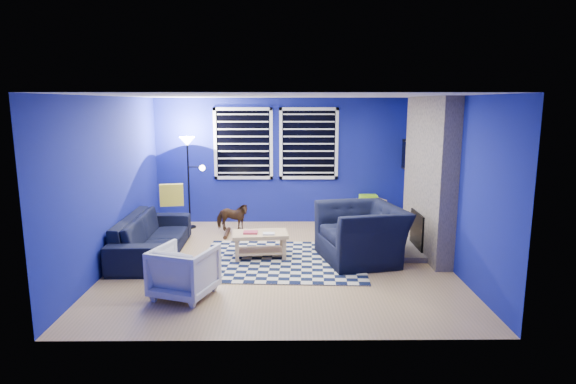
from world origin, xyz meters
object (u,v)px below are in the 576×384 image
object	(u,v)px
armchair_bent	(184,271)
armchair_big	(361,233)
floor_lamp	(189,154)
coffee_table	(260,239)
tv	(410,156)
rocking_horse	(232,217)
sofa	(152,236)
cabinet	(368,211)

from	to	relation	value
armchair_bent	armchair_big	bearing A→B (deg)	-130.85
floor_lamp	coffee_table	bearing A→B (deg)	-52.30
tv	rocking_horse	xyz separation A→B (m)	(-3.34, -0.51, -1.06)
sofa	armchair_bent	size ratio (longest dim) A/B	3.06
rocking_horse	coffee_table	world-z (taller)	rocking_horse
tv	floor_lamp	world-z (taller)	floor_lamp
coffee_table	floor_lamp	distance (m)	2.61
armchair_big	coffee_table	world-z (taller)	armchair_big
tv	armchair_bent	size ratio (longest dim) A/B	1.40
tv	floor_lamp	size ratio (longest dim) A/B	0.57
rocking_horse	cabinet	bearing A→B (deg)	-62.17
sofa	coffee_table	size ratio (longest dim) A/B	2.41
armchair_big	floor_lamp	xyz separation A→B (m)	(-3.00, 1.97, 1.02)
tv	sofa	size ratio (longest dim) A/B	0.46
sofa	coffee_table	world-z (taller)	sofa
armchair_bent	cabinet	distance (m)	4.62
sofa	rocking_horse	bearing A→B (deg)	-45.42
armchair_bent	sofa	bearing A→B (deg)	-43.58
coffee_table	cabinet	distance (m)	2.92
armchair_big	rocking_horse	bearing A→B (deg)	-136.82
cabinet	armchair_bent	bearing A→B (deg)	-152.64
sofa	armchair_bent	xyz separation A→B (m)	(0.85, -1.66, 0.01)
sofa	rocking_horse	xyz separation A→B (m)	(1.15, 1.17, 0.02)
coffee_table	floor_lamp	size ratio (longest dim) A/B	0.51
armchair_bent	cabinet	size ratio (longest dim) A/B	0.98
tv	coffee_table	world-z (taller)	tv
armchair_big	armchair_bent	world-z (taller)	armchair_big
rocking_horse	floor_lamp	size ratio (longest dim) A/B	0.36
rocking_horse	floor_lamp	bearing A→B (deg)	69.73
armchair_bent	coffee_table	world-z (taller)	armchair_bent
cabinet	floor_lamp	distance (m)	3.68
armchair_big	floor_lamp	bearing A→B (deg)	-136.35
cabinet	floor_lamp	size ratio (longest dim) A/B	0.41
tv	floor_lamp	distance (m)	4.20
armchair_bent	rocking_horse	bearing A→B (deg)	-76.64
armchair_big	coffee_table	size ratio (longest dim) A/B	1.44
rocking_horse	floor_lamp	xyz separation A→B (m)	(-0.86, 0.54, 1.11)
sofa	floor_lamp	world-z (taller)	floor_lamp
sofa	armchair_bent	world-z (taller)	armchair_bent
sofa	rocking_horse	world-z (taller)	sofa
armchair_bent	floor_lamp	xyz separation A→B (m)	(-0.56, 3.36, 1.12)
sofa	armchair_big	distance (m)	3.30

